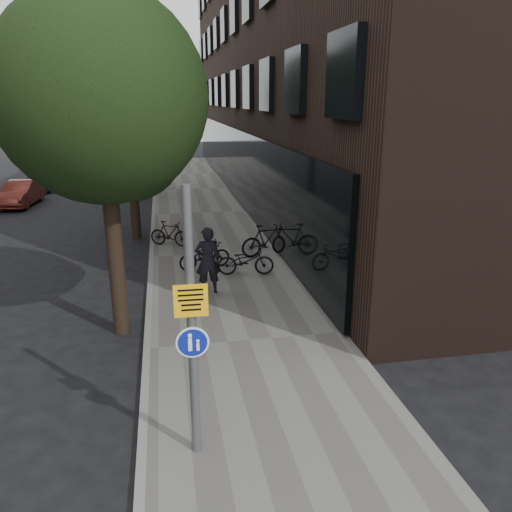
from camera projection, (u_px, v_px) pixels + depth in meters
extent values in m
plane|color=black|center=(269.00, 442.00, 8.01)|extent=(120.00, 120.00, 0.00)
cube|color=#63615C|center=(217.00, 255.00, 17.42)|extent=(4.50, 60.00, 0.12)
cube|color=slate|center=(151.00, 258.00, 17.02)|extent=(0.15, 60.00, 0.13)
cube|color=black|center=(339.00, 28.00, 27.42)|extent=(12.00, 40.00, 18.00)
cylinder|color=black|center=(117.00, 268.00, 11.30)|extent=(0.36, 0.36, 3.20)
sphere|color=black|center=(101.00, 97.00, 10.19)|extent=(4.40, 4.40, 4.40)
sphere|color=black|center=(128.00, 143.00, 11.31)|extent=(2.64, 2.64, 2.64)
cylinder|color=black|center=(134.00, 198.00, 19.27)|extent=(0.36, 0.36, 3.20)
sphere|color=black|center=(127.00, 98.00, 18.16)|extent=(5.00, 5.00, 5.00)
sphere|color=black|center=(141.00, 125.00, 19.28)|extent=(3.00, 3.00, 3.00)
cylinder|color=black|center=(142.00, 168.00, 27.71)|extent=(0.36, 0.36, 3.20)
sphere|color=black|center=(137.00, 98.00, 26.60)|extent=(5.00, 5.00, 5.00)
sphere|color=black|center=(146.00, 117.00, 27.72)|extent=(3.00, 3.00, 3.00)
cylinder|color=#595B5E|center=(192.00, 328.00, 7.04)|extent=(0.14, 0.14, 4.09)
cube|color=#DB9D0B|center=(191.00, 299.00, 6.91)|extent=(0.47, 0.04, 0.47)
cylinder|color=navy|center=(192.00, 340.00, 7.10)|extent=(0.42, 0.02, 0.42)
cylinder|color=white|center=(192.00, 340.00, 7.10)|extent=(0.47, 0.03, 0.47)
imported|color=black|center=(208.00, 260.00, 13.59)|extent=(0.71, 0.49, 1.87)
imported|color=black|center=(246.00, 260.00, 15.17)|extent=(1.78, 0.83, 0.90)
imported|color=black|center=(267.00, 240.00, 16.98)|extent=(1.91, 0.93, 1.11)
imported|color=black|center=(205.00, 255.00, 15.72)|extent=(1.77, 1.01, 0.88)
imported|color=black|center=(170.00, 234.00, 18.16)|extent=(1.57, 1.07, 0.92)
imported|color=maroon|center=(21.00, 193.00, 25.64)|extent=(1.70, 3.96, 1.27)
imported|color=black|center=(43.00, 180.00, 30.33)|extent=(1.68, 3.95, 1.14)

